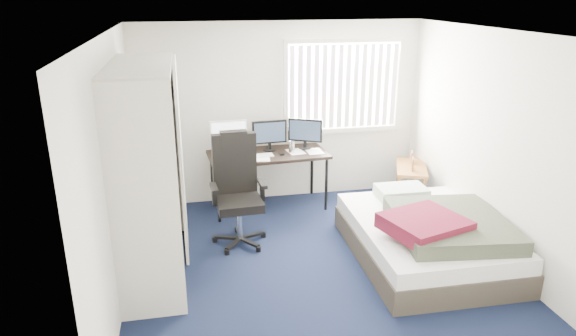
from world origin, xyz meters
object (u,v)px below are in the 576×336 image
at_px(nightstand, 411,171).
at_px(bed, 428,236).
at_px(office_chair, 238,201).
at_px(desk, 268,151).

height_order(nightstand, bed, nightstand).
bearing_deg(bed, office_chair, 156.11).
bearing_deg(desk, bed, -51.02).
bearing_deg(nightstand, desk, 171.62).
bearing_deg(desk, nightstand, -8.38).
bearing_deg(bed, nightstand, 72.61).
xyz_separation_m(desk, office_chair, (-0.52, -0.95, -0.30)).
xyz_separation_m(office_chair, bed, (2.02, -0.89, -0.23)).
height_order(desk, office_chair, office_chair).
relative_size(desk, office_chair, 1.23).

